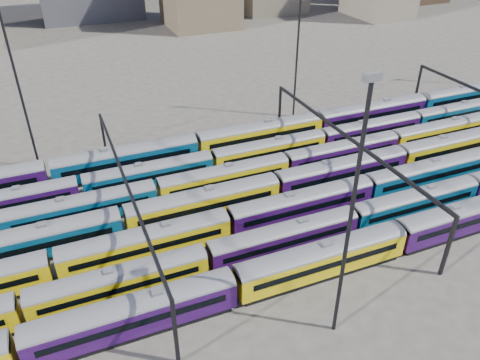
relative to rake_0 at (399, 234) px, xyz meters
name	(u,v)px	position (x,y,z in m)	size (l,w,h in m)	color
ground	(279,200)	(-7.85, 15.00, -2.63)	(500.00, 500.00, 0.00)	#413C37
rake_0	(399,234)	(0.00, 0.00, 0.00)	(121.87, 2.97, 5.00)	black
rake_1	(207,256)	(-21.62, 5.00, -0.21)	(112.15, 2.74, 4.59)	black
rake_2	(368,186)	(2.83, 10.00, -0.05)	(119.42, 2.91, 4.90)	black
rake_3	(276,184)	(-8.30, 15.00, 0.02)	(122.74, 2.99, 5.04)	black
rake_4	(224,176)	(-13.89, 20.00, -0.16)	(95.52, 2.80, 4.70)	black
rake_5	(269,148)	(-4.56, 25.00, -0.22)	(130.83, 2.74, 4.59)	black
rake_6	(197,144)	(-14.66, 30.00, 0.18)	(130.05, 3.17, 5.35)	black
gantry_1	(127,188)	(-27.85, 15.00, 4.16)	(0.35, 40.35, 8.03)	black
gantry_2	(346,143)	(2.15, 15.00, 4.16)	(0.35, 40.35, 8.03)	black
mast_1	(17,80)	(-37.85, 37.00, 11.34)	(1.40, 0.50, 25.60)	black
mast_2	(352,211)	(-12.85, -7.00, 11.34)	(1.40, 0.50, 25.60)	black
mast_3	(298,42)	(7.15, 39.00, 11.34)	(1.40, 0.50, 25.60)	black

